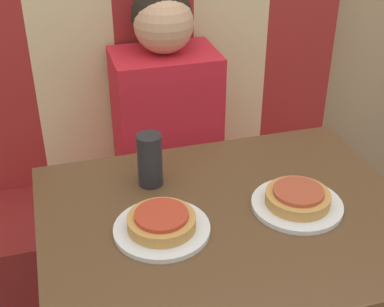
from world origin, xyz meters
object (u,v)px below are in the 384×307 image
(plate_left, at_px, (162,229))
(pizza_right, at_px, (298,197))
(drinking_cup, at_px, (150,160))
(pizza_left, at_px, (162,221))
(plate_right, at_px, (297,205))
(person, at_px, (165,100))

(plate_left, bearing_deg, pizza_right, 0.00)
(drinking_cup, bearing_deg, pizza_right, -32.01)
(plate_left, relative_size, pizza_left, 1.42)
(plate_left, relative_size, pizza_right, 1.42)
(pizza_right, xyz_separation_m, drinking_cup, (-0.31, 0.20, 0.04))
(pizza_left, relative_size, pizza_right, 1.00)
(plate_right, distance_m, pizza_right, 0.02)
(person, relative_size, plate_right, 3.27)
(person, distance_m, plate_left, 0.67)
(plate_right, bearing_deg, pizza_left, 180.00)
(pizza_right, bearing_deg, pizza_left, 180.00)
(person, bearing_deg, pizza_left, -104.32)
(person, bearing_deg, pizza_right, -75.68)
(plate_left, bearing_deg, plate_right, 0.00)
(person, bearing_deg, plate_left, -104.32)
(plate_right, xyz_separation_m, pizza_right, (0.00, 0.00, 0.02))
(pizza_right, relative_size, drinking_cup, 1.11)
(person, relative_size, plate_left, 3.27)
(pizza_right, height_order, drinking_cup, drinking_cup)
(person, distance_m, pizza_left, 0.67)
(person, height_order, pizza_left, person)
(plate_left, xyz_separation_m, drinking_cup, (0.02, 0.20, 0.06))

